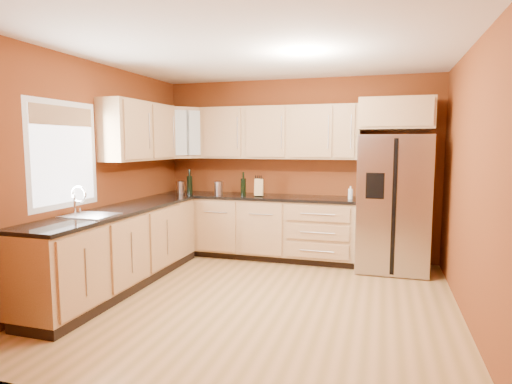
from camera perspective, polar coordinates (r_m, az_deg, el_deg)
floor at (r=4.68m, az=0.49°, el=-14.35°), size 4.00×4.00×0.00m
ceiling at (r=4.48m, az=0.52°, el=18.52°), size 4.00×4.00×0.00m
wall_back at (r=6.34m, az=5.53°, el=3.12°), size 4.00×0.04×2.60m
wall_front at (r=2.55m, az=-12.08°, el=-1.87°), size 4.00×0.04×2.60m
wall_left at (r=5.31m, az=-20.74°, el=2.10°), size 0.04×4.00×2.60m
wall_right at (r=4.30m, az=27.08°, el=0.89°), size 0.04×4.00×2.60m
base_cabinets_back at (r=6.29m, az=-0.03°, el=-4.79°), size 2.90×0.60×0.88m
base_cabinets_left at (r=5.26m, az=-17.75°, el=-7.31°), size 0.60×2.80×0.88m
countertop_back at (r=6.20m, az=-0.06°, el=-0.64°), size 2.90×0.62×0.04m
countertop_left at (r=5.17m, az=-17.83°, el=-2.36°), size 0.62×2.80×0.04m
upper_cabinets_back at (r=6.22m, az=3.00°, el=7.91°), size 2.30×0.33×0.75m
upper_cabinets_left at (r=5.80m, az=-15.26°, el=7.81°), size 0.33×1.35×0.75m
corner_upper_cabinet at (r=6.55m, az=-9.63°, el=7.76°), size 0.67×0.67×0.75m
over_fridge_cabinet at (r=5.92m, az=18.15°, el=9.86°), size 0.92×0.60×0.40m
refrigerator at (r=5.89m, az=17.78°, el=-1.42°), size 0.90×0.75×1.78m
window at (r=4.89m, az=-24.22°, el=4.55°), size 0.03×0.90×1.00m
sink_faucet at (r=4.75m, az=-21.30°, el=-1.18°), size 0.50×0.42×0.30m
canister_left at (r=6.29m, az=-5.02°, el=0.51°), size 0.14×0.14×0.19m
canister_right at (r=6.58m, az=-9.97°, el=0.62°), size 0.14×0.14×0.18m
wine_bottle_a at (r=6.47m, az=-8.84°, el=1.39°), size 0.11×0.11×0.37m
wine_bottle_b at (r=6.18m, az=-1.71°, el=1.11°), size 0.08×0.08×0.34m
knife_block at (r=6.11m, az=0.39°, el=0.59°), size 0.14×0.13×0.24m
soap_dispenser at (r=5.90m, az=12.47°, el=-0.09°), size 0.08×0.08×0.18m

